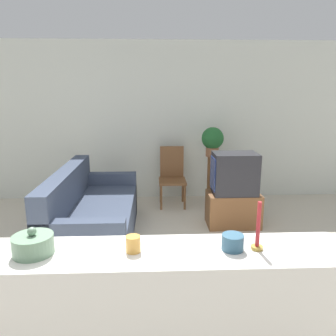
# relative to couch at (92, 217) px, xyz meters

# --- Properties ---
(ground_plane) EXTENTS (14.00, 14.00, 0.00)m
(ground_plane) POSITION_rel_couch_xyz_m (0.50, -1.64, -0.32)
(ground_plane) COLOR beige
(wall_back) EXTENTS (9.00, 0.06, 2.70)m
(wall_back) POSITION_rel_couch_xyz_m (0.50, 1.79, 1.03)
(wall_back) COLOR silver
(wall_back) RESTS_ON ground_plane
(couch) EXTENTS (0.91, 2.05, 0.92)m
(couch) POSITION_rel_couch_xyz_m (0.00, 0.00, 0.00)
(couch) COLOR #384256
(couch) RESTS_ON ground_plane
(tv_stand) EXTENTS (0.73, 0.45, 0.48)m
(tv_stand) POSITION_rel_couch_xyz_m (1.90, 0.42, -0.08)
(tv_stand) COLOR brown
(tv_stand) RESTS_ON ground_plane
(television) EXTENTS (0.61, 0.43, 0.57)m
(television) POSITION_rel_couch_xyz_m (1.90, 0.42, 0.44)
(television) COLOR #232328
(television) RESTS_ON tv_stand
(wooden_chair) EXTENTS (0.44, 0.44, 0.97)m
(wooden_chair) POSITION_rel_couch_xyz_m (1.09, 1.36, 0.20)
(wooden_chair) COLOR brown
(wooden_chair) RESTS_ON ground_plane
(plant_stand) EXTENTS (0.14, 0.14, 0.82)m
(plant_stand) POSITION_rel_couch_xyz_m (1.75, 1.34, 0.09)
(plant_stand) COLOR brown
(plant_stand) RESTS_ON ground_plane
(potted_plant) EXTENTS (0.36, 0.36, 0.48)m
(potted_plant) POSITION_rel_couch_xyz_m (1.75, 1.34, 0.78)
(potted_plant) COLOR #8E5B3D
(potted_plant) RESTS_ON plant_stand
(foreground_counter) EXTENTS (2.85, 0.44, 0.96)m
(foreground_counter) POSITION_rel_couch_xyz_m (0.50, -2.18, 0.16)
(foreground_counter) COLOR white
(foreground_counter) RESTS_ON ground_plane
(decorative_bowl) EXTENTS (0.23, 0.23, 0.16)m
(decorative_bowl) POSITION_rel_couch_xyz_m (0.09, -2.18, 0.70)
(decorative_bowl) COLOR gray
(decorative_bowl) RESTS_ON foreground_counter
(candle_jar) EXTENTS (0.09, 0.09, 0.10)m
(candle_jar) POSITION_rel_couch_xyz_m (0.66, -2.18, 0.69)
(candle_jar) COLOR gold
(candle_jar) RESTS_ON foreground_counter
(candlestick) EXTENTS (0.07, 0.07, 0.29)m
(candlestick) POSITION_rel_couch_xyz_m (1.39, -2.18, 0.74)
(candlestick) COLOR #B7933D
(candlestick) RESTS_ON foreground_counter
(coffee_tin) EXTENTS (0.13, 0.13, 0.09)m
(coffee_tin) POSITION_rel_couch_xyz_m (1.24, -2.18, 0.69)
(coffee_tin) COLOR #335B75
(coffee_tin) RESTS_ON foreground_counter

